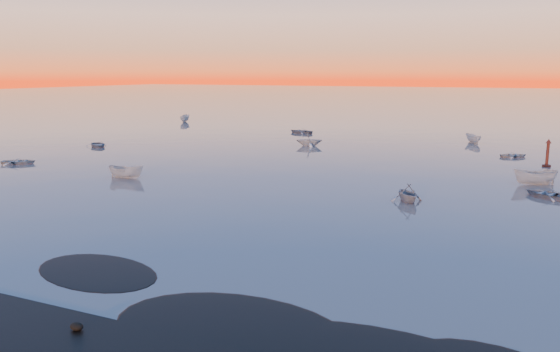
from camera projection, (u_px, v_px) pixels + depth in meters
The scene contains 7 objects.
ground at pixel (427, 124), 117.95m from camera, with size 600.00×600.00×0.00m, color #655A54.
mud_lobes at pixel (92, 293), 27.46m from camera, with size 140.00×6.00×0.07m, color black, non-canonical shape.
moored_fleet at pixel (371, 152), 75.84m from camera, with size 124.00×58.00×1.20m, color silver, non-canonical shape.
boat_near_left at pixel (98, 147), 81.25m from camera, with size 4.15×1.73×1.04m, color gray.
boat_near_center at pixel (127, 178), 57.34m from camera, with size 3.98×1.69×1.38m, color silver.
boat_near_right at pixel (408, 201), 46.89m from camera, with size 3.46×1.56×1.21m, color gray.
channel_marker at pixel (547, 155), 63.90m from camera, with size 0.96×0.96×3.41m.
Camera 1 is at (19.27, -20.71, 10.94)m, focal length 35.00 mm.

